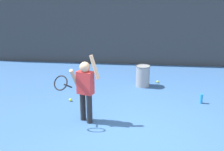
# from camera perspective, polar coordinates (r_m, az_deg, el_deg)

# --- Properties ---
(ground_plane) EXTENTS (20.00, 20.00, 0.00)m
(ground_plane) POSITION_cam_1_polar(r_m,az_deg,el_deg) (4.91, 4.47, -12.82)
(ground_plane) COLOR #335B93
(back_fence_windscreen) EXTENTS (13.21, 0.08, 3.65)m
(back_fence_windscreen) POSITION_cam_1_polar(r_m,az_deg,el_deg) (9.10, 5.81, 13.58)
(back_fence_windscreen) COLOR #383D42
(back_fence_windscreen) RESTS_ON ground
(fence_post_1) EXTENTS (0.09, 0.09, 3.80)m
(fence_post_1) POSITION_cam_1_polar(r_m,az_deg,el_deg) (9.42, -7.78, 14.11)
(fence_post_1) COLOR slate
(fence_post_1) RESTS_ON ground
(fence_post_2) EXTENTS (0.09, 0.09, 3.80)m
(fence_post_2) POSITION_cam_1_polar(r_m,az_deg,el_deg) (9.38, 19.45, 13.27)
(fence_post_2) COLOR slate
(fence_post_2) RESTS_ON ground
(tennis_player) EXTENTS (0.84, 0.57, 1.35)m
(tennis_player) POSITION_cam_1_polar(r_m,az_deg,el_deg) (5.16, -5.79, -2.32)
(tennis_player) COLOR #232326
(tennis_player) RESTS_ON ground
(ball_hopper) EXTENTS (0.38, 0.38, 0.56)m
(ball_hopper) POSITION_cam_1_polar(r_m,az_deg,el_deg) (7.23, 6.46, -0.04)
(ball_hopper) COLOR gray
(ball_hopper) RESTS_ON ground
(water_bottle) EXTENTS (0.07, 0.07, 0.22)m
(water_bottle) POSITION_cam_1_polar(r_m,az_deg,el_deg) (6.49, 18.16, -4.64)
(water_bottle) COLOR #268CD8
(water_bottle) RESTS_ON ground
(tennis_ball_2) EXTENTS (0.07, 0.07, 0.07)m
(tennis_ball_2) POSITION_cam_1_polar(r_m,az_deg,el_deg) (6.39, -8.72, -5.05)
(tennis_ball_2) COLOR #CCE033
(tennis_ball_2) RESTS_ON ground
(tennis_ball_4) EXTENTS (0.07, 0.07, 0.07)m
(tennis_ball_4) POSITION_cam_1_polar(r_m,az_deg,el_deg) (7.60, 9.51, -1.29)
(tennis_ball_4) COLOR #CCE033
(tennis_ball_4) RESTS_ON ground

